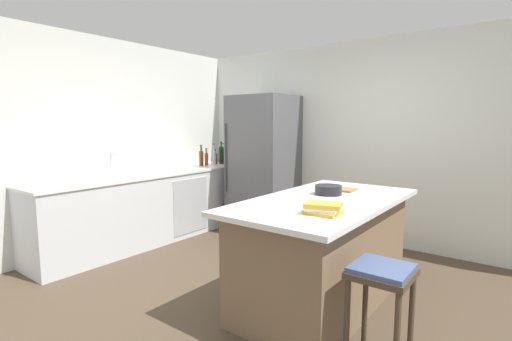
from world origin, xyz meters
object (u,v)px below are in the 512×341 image
sink_faucet (112,164)px  cookbook_stack (323,209)px  vinegar_bottle (206,158)px  gin_bottle (223,155)px  wine_bottle (221,155)px  bar_stool (381,286)px  hot_sauce_bottle (216,158)px  refrigerator (263,164)px  cutting_board (339,189)px  kitchen_island (324,251)px  soda_bottle (214,157)px  syrup_bottle (201,158)px  mixing_bowl (328,190)px

sink_faucet → cookbook_stack: (2.90, -0.18, -0.11)m
vinegar_bottle → cookbook_stack: 3.42m
gin_bottle → wine_bottle: bearing=-65.0°
bar_stool → hot_sauce_bottle: hot_sauce_bottle is taller
sink_faucet → wine_bottle: size_ratio=0.85×
gin_bottle → hot_sauce_bottle: bearing=-88.2°
refrigerator → bar_stool: size_ratio=2.80×
gin_bottle → wine_bottle: 0.10m
cutting_board → hot_sauce_bottle: bearing=158.5°
refrigerator → bar_stool: bearing=-41.0°
kitchen_island → soda_bottle: bearing=151.9°
kitchen_island → wine_bottle: 3.12m
refrigerator → soda_bottle: (-0.87, -0.11, 0.06)m
kitchen_island → cookbook_stack: cookbook_stack is taller
syrup_bottle → cutting_board: 2.70m
vinegar_bottle → syrup_bottle: 0.10m
vinegar_bottle → cutting_board: 2.72m
kitchen_island → syrup_bottle: 3.00m
gin_bottle → cookbook_stack: bearing=-36.7°
syrup_bottle → kitchen_island: bearing=-24.1°
vinegar_bottle → soda_bottle: bearing=53.5°
kitchen_island → vinegar_bottle: vinegar_bottle is taller
sink_faucet → cutting_board: bearing=16.9°
cookbook_stack → cutting_board: cookbook_stack is taller
gin_bottle → cookbook_stack: size_ratio=1.11×
syrup_bottle → mixing_bowl: bearing=-20.9°
sink_faucet → kitchen_island: bearing=6.6°
mixing_bowl → syrup_bottle: bearing=159.1°
refrigerator → wine_bottle: (-0.89, 0.09, 0.08)m
bar_stool → vinegar_bottle: vinegar_bottle is taller
syrup_bottle → cutting_board: syrup_bottle is taller
sink_faucet → gin_bottle: 1.98m
bar_stool → wine_bottle: size_ratio=1.95×
refrigerator → gin_bottle: 0.95m
sink_faucet → cutting_board: (2.58, 0.78, -0.14)m
bar_stool → hot_sauce_bottle: (-3.36, 2.11, 0.43)m
kitchen_island → syrup_bottle: bearing=155.9°
cutting_board → wine_bottle: bearing=156.3°
bar_stool → soda_bottle: size_ratio=2.09×
kitchen_island → wine_bottle: wine_bottle is taller
gin_bottle → soda_bottle: bearing=-77.7°
bar_stool → gin_bottle: 4.10m
gin_bottle → syrup_bottle: gin_bottle is taller
kitchen_island → hot_sauce_bottle: size_ratio=8.11×
kitchen_island → refrigerator: size_ratio=0.99×
soda_bottle → syrup_bottle: size_ratio=1.04×
bar_stool → wine_bottle: 4.02m
cookbook_stack → hot_sauce_bottle: bearing=145.6°
refrigerator → cutting_board: refrigerator is taller
sink_faucet → cookbook_stack: sink_faucet is taller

